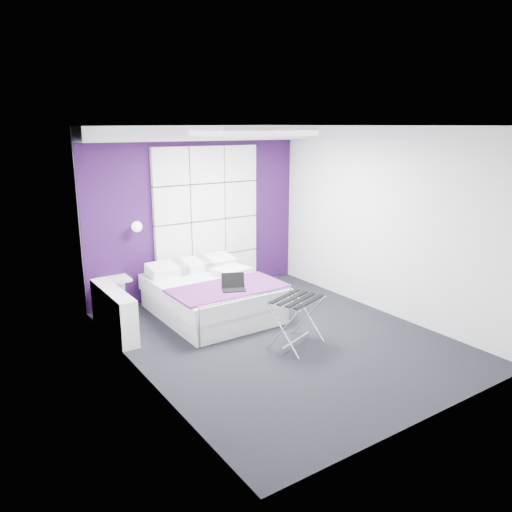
# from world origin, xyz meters

# --- Properties ---
(floor) EXTENTS (4.40, 4.40, 0.00)m
(floor) POSITION_xyz_m (0.00, 0.00, 0.00)
(floor) COLOR black
(floor) RESTS_ON ground
(ceiling) EXTENTS (4.40, 4.40, 0.00)m
(ceiling) POSITION_xyz_m (0.00, 0.00, 2.60)
(ceiling) COLOR white
(ceiling) RESTS_ON wall_back
(wall_back) EXTENTS (3.60, 0.00, 3.60)m
(wall_back) POSITION_xyz_m (0.00, 2.20, 1.30)
(wall_back) COLOR white
(wall_back) RESTS_ON floor
(wall_left) EXTENTS (0.00, 4.40, 4.40)m
(wall_left) POSITION_xyz_m (-1.80, 0.00, 1.30)
(wall_left) COLOR white
(wall_left) RESTS_ON floor
(wall_right) EXTENTS (0.00, 4.40, 4.40)m
(wall_right) POSITION_xyz_m (1.80, 0.00, 1.30)
(wall_right) COLOR white
(wall_right) RESTS_ON floor
(accent_wall) EXTENTS (3.58, 0.02, 2.58)m
(accent_wall) POSITION_xyz_m (0.00, 2.19, 1.30)
(accent_wall) COLOR #2C0D3C
(accent_wall) RESTS_ON wall_back
(soffit) EXTENTS (3.58, 0.50, 0.20)m
(soffit) POSITION_xyz_m (0.00, 1.95, 2.50)
(soffit) COLOR white
(soffit) RESTS_ON wall_back
(headboard) EXTENTS (1.80, 0.08, 2.30)m
(headboard) POSITION_xyz_m (0.15, 2.14, 1.17)
(headboard) COLOR white
(headboard) RESTS_ON wall_back
(skylight) EXTENTS (1.36, 0.86, 0.12)m
(skylight) POSITION_xyz_m (0.00, 0.60, 2.55)
(skylight) COLOR white
(skylight) RESTS_ON ceiling
(wall_lamp) EXTENTS (0.15, 0.15, 0.15)m
(wall_lamp) POSITION_xyz_m (-1.05, 2.06, 1.22)
(wall_lamp) COLOR white
(wall_lamp) RESTS_ON wall_back
(radiator) EXTENTS (0.22, 1.20, 0.60)m
(radiator) POSITION_xyz_m (-1.69, 1.30, 0.30)
(radiator) COLOR white
(radiator) RESTS_ON floor
(bed) EXTENTS (1.53, 1.84, 0.65)m
(bed) POSITION_xyz_m (-0.30, 1.22, 0.27)
(bed) COLOR white
(bed) RESTS_ON floor
(nightstand) EXTENTS (0.41, 0.32, 0.05)m
(nightstand) POSITION_xyz_m (-1.42, 2.02, 0.50)
(nightstand) COLOR white
(nightstand) RESTS_ON wall_back
(luggage_rack) EXTENTS (0.61, 0.45, 0.60)m
(luggage_rack) POSITION_xyz_m (0.03, -0.28, 0.30)
(luggage_rack) COLOR silver
(luggage_rack) RESTS_ON floor
(laptop) EXTENTS (0.30, 0.22, 0.22)m
(laptop) POSITION_xyz_m (-0.30, 0.67, 0.57)
(laptop) COLOR black
(laptop) RESTS_ON bed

